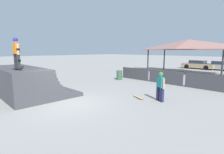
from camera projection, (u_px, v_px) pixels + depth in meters
ground_plane at (67, 103)px, 9.06m from camera, size 160.00×160.00×0.00m
quarter_pipe_ramp at (24, 83)px, 10.68m from camera, size 5.45×3.75×1.70m
skater_on_deck at (16, 51)px, 9.55m from camera, size 0.72×0.25×1.69m
skateboard_on_deck at (18, 69)px, 9.12m from camera, size 0.82×0.34×0.09m
bystander_walking at (160, 84)px, 9.27m from camera, size 0.61×0.35×1.59m
skateboard_on_ground at (138, 97)px, 10.00m from camera, size 0.83×0.48×0.09m
barrier_fence at (165, 77)px, 14.25m from camera, size 9.24×0.12×1.05m
pavilion_shelter at (188, 45)px, 20.05m from camera, size 9.61×4.67×3.95m
trash_bin at (119, 75)px, 16.20m from camera, size 0.52×0.52×0.85m
parked_car_tan at (198, 65)px, 25.65m from camera, size 4.51×1.84×1.27m
parked_car_silver at (221, 66)px, 23.86m from camera, size 4.30×1.99×1.27m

